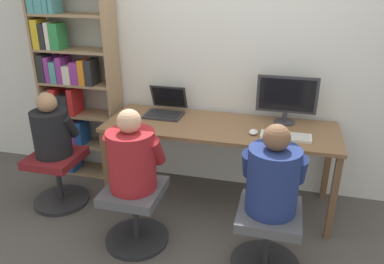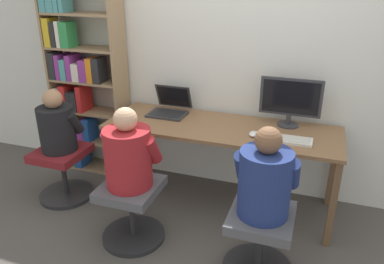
% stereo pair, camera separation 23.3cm
% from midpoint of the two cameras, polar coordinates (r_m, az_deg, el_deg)
% --- Properties ---
extents(ground_plane, '(14.00, 14.00, 0.00)m').
position_cam_midpoint_polar(ground_plane, '(3.27, 0.66, -13.58)').
color(ground_plane, '#4C4742').
extents(wall_back, '(10.00, 0.05, 2.60)m').
position_cam_midpoint_polar(wall_back, '(3.42, 3.81, 11.96)').
color(wall_back, silver).
rests_on(wall_back, ground_plane).
extents(desk, '(1.98, 0.67, 0.76)m').
position_cam_midpoint_polar(desk, '(3.22, 2.16, -0.23)').
color(desk, brown).
rests_on(desk, ground_plane).
extents(desktop_monitor, '(0.51, 0.18, 0.41)m').
position_cam_midpoint_polar(desktop_monitor, '(3.25, 12.24, 5.01)').
color(desktop_monitor, '#333338').
rests_on(desktop_monitor, desk).
extents(laptop, '(0.34, 0.34, 0.25)m').
position_cam_midpoint_polar(laptop, '(3.45, -6.03, 3.51)').
color(laptop, '#2D2D30').
rests_on(laptop, desk).
extents(keyboard, '(0.39, 0.15, 0.03)m').
position_cam_midpoint_polar(keyboard, '(3.01, 11.97, -0.66)').
color(keyboard, silver).
rests_on(keyboard, desk).
extents(computer_mouse_by_keyboard, '(0.07, 0.10, 0.03)m').
position_cam_midpoint_polar(computer_mouse_by_keyboard, '(3.04, 7.18, -0.02)').
color(computer_mouse_by_keyboard, silver).
rests_on(computer_mouse_by_keyboard, desk).
extents(office_chair_left, '(0.50, 0.50, 0.49)m').
position_cam_midpoint_polar(office_chair_left, '(2.72, 8.93, -15.31)').
color(office_chair_left, '#262628').
rests_on(office_chair_left, ground_plane).
extents(office_chair_right, '(0.50, 0.50, 0.49)m').
position_cam_midpoint_polar(office_chair_right, '(2.97, -10.90, -11.77)').
color(office_chair_right, '#262628').
rests_on(office_chair_right, ground_plane).
extents(person_at_monitor, '(0.42, 0.34, 0.62)m').
position_cam_midpoint_polar(person_at_monitor, '(2.46, 9.61, -6.68)').
color(person_at_monitor, navy).
rests_on(person_at_monitor, office_chair_left).
extents(person_at_laptop, '(0.43, 0.35, 0.61)m').
position_cam_midpoint_polar(person_at_laptop, '(2.74, -11.58, -3.71)').
color(person_at_laptop, maroon).
rests_on(person_at_laptop, office_chair_right).
extents(bookshelf, '(0.77, 0.28, 1.94)m').
position_cam_midpoint_polar(bookshelf, '(3.90, -19.82, 6.52)').
color(bookshelf, '#997A56').
rests_on(bookshelf, ground_plane).
extents(office_chair_side, '(0.50, 0.50, 0.49)m').
position_cam_midpoint_polar(office_chair_side, '(3.63, -21.48, -6.20)').
color(office_chair_side, '#262628').
rests_on(office_chair_side, ground_plane).
extents(person_near_shelf, '(0.38, 0.31, 0.56)m').
position_cam_midpoint_polar(person_near_shelf, '(3.45, -22.49, 0.30)').
color(person_near_shelf, black).
rests_on(person_near_shelf, office_chair_side).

